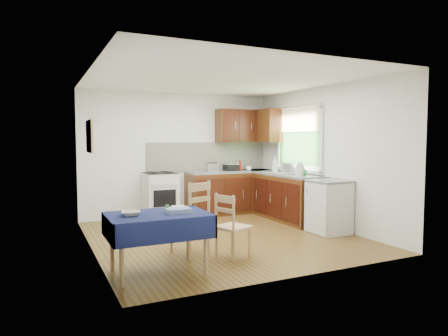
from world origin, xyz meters
name	(u,v)px	position (x,y,z in m)	size (l,w,h in m)	color
floor	(222,236)	(0.00, 0.00, 0.00)	(4.20, 4.20, 0.00)	#503715
ceiling	(222,79)	(0.00, 0.00, 2.50)	(4.00, 4.20, 0.02)	white
wall_back	(179,154)	(0.00, 2.10, 1.25)	(4.00, 0.02, 2.50)	silver
wall_front	(302,167)	(0.00, -2.10, 1.25)	(4.00, 0.02, 2.50)	silver
wall_left	(91,162)	(-2.00, 0.00, 1.25)	(0.02, 4.20, 2.50)	silver
wall_right	(323,157)	(2.00, 0.00, 1.25)	(0.02, 4.20, 2.50)	silver
base_cabinets	(257,195)	(1.36, 1.26, 0.43)	(1.90, 2.30, 0.86)	#361109
worktop_back	(231,172)	(1.05, 1.80, 0.88)	(1.90, 0.60, 0.04)	slate
worktop_right	(288,175)	(1.70, 0.65, 0.88)	(0.60, 1.70, 0.04)	slate
worktop_corner	(258,171)	(1.70, 1.80, 0.88)	(0.60, 0.60, 0.04)	slate
splashback	(208,156)	(0.65, 2.08, 1.20)	(2.70, 0.02, 0.60)	white
upper_cabinets	(251,126)	(1.52, 1.80, 1.85)	(1.20, 0.85, 0.70)	#361109
stove	(160,196)	(-0.50, 1.80, 0.46)	(0.60, 0.61, 0.92)	silver
window	(299,135)	(1.97, 0.70, 1.65)	(0.04, 1.48, 1.26)	#295623
fridge	(329,207)	(1.70, -0.55, 0.44)	(0.58, 0.60, 0.89)	silver
corkboard	(90,136)	(-1.97, 0.30, 1.60)	(0.04, 0.62, 0.47)	tan
dining_table	(158,223)	(-1.42, -1.28, 0.59)	(1.16, 0.78, 0.70)	#0E143A
chair_far	(192,215)	(-0.78, -0.71, 0.53)	(0.58, 0.58, 1.00)	tan
chair_near	(231,224)	(-0.41, -1.14, 0.45)	(0.49, 0.49, 0.86)	tan
toaster	(212,167)	(0.58, 1.74, 0.99)	(0.25, 0.15, 0.19)	silver
sandwich_press	(231,167)	(1.04, 1.80, 0.98)	(0.28, 0.24, 0.16)	black
sauce_bottle	(240,166)	(1.24, 1.75, 1.01)	(0.05, 0.05, 0.21)	red
yellow_packet	(238,166)	(1.31, 1.96, 0.97)	(0.11, 0.07, 0.15)	gold
dish_rack	(287,173)	(1.66, 0.61, 0.93)	(0.46, 0.35, 0.22)	gray
kettle	(300,169)	(1.65, 0.20, 1.01)	(0.15, 0.15, 0.26)	silver
cup	(249,169)	(1.39, 1.66, 0.95)	(0.12, 0.12, 0.09)	white
soap_bottle_a	(275,165)	(1.65, 1.03, 1.06)	(0.12, 0.12, 0.31)	silver
soap_bottle_b	(275,168)	(1.68, 1.07, 0.99)	(0.08, 0.08, 0.17)	#1C57A4
soap_bottle_c	(303,171)	(1.70, 0.17, 0.99)	(0.14, 0.14, 0.18)	green
plate_bowl	(131,213)	(-1.73, -1.28, 0.72)	(0.21, 0.21, 0.05)	beige
book	(173,208)	(-1.15, -1.00, 0.71)	(0.16, 0.21, 0.02)	white
spice_jar	(167,208)	(-1.29, -1.22, 0.74)	(0.04, 0.04, 0.08)	#238036
tea_towel	(178,210)	(-1.19, -1.31, 0.72)	(0.29, 0.23, 0.05)	#294496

